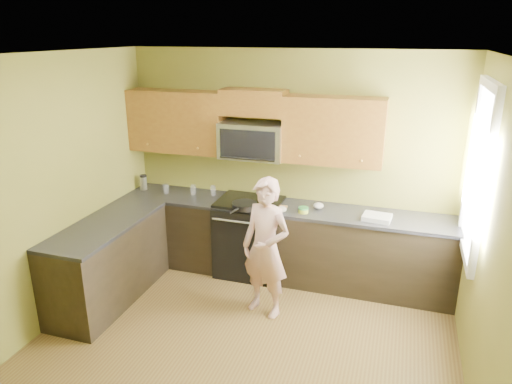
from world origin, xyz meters
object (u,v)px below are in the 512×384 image
at_px(frying_pan, 245,208).
at_px(butter_tub, 303,213).
at_px(microwave, 253,158).
at_px(woman, 266,248).
at_px(stove, 250,237).
at_px(travel_mug, 144,189).

xyz_separation_m(frying_pan, butter_tub, (0.66, 0.13, -0.03)).
relative_size(microwave, woman, 0.51).
height_order(stove, woman, woman).
bearing_deg(frying_pan, stove, 107.17).
bearing_deg(microwave, butter_tub, -20.21).
distance_m(woman, butter_tub, 0.74).
xyz_separation_m(frying_pan, travel_mug, (-1.50, 0.32, -0.03)).
distance_m(stove, microwave, 0.98).
bearing_deg(microwave, travel_mug, -177.58).
height_order(frying_pan, butter_tub, frying_pan).
distance_m(microwave, woman, 1.24).
bearing_deg(woman, travel_mug, 172.85).
height_order(woman, travel_mug, woman).
xyz_separation_m(stove, butter_tub, (0.69, -0.13, 0.45)).
bearing_deg(travel_mug, woman, -24.27).
distance_m(woman, travel_mug, 2.11).
bearing_deg(stove, butter_tub, -10.53).
bearing_deg(stove, woman, -61.06).
xyz_separation_m(woman, frying_pan, (-0.42, 0.55, 0.20)).
height_order(frying_pan, travel_mug, travel_mug).
distance_m(woman, frying_pan, 0.72).
relative_size(stove, travel_mug, 4.88).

